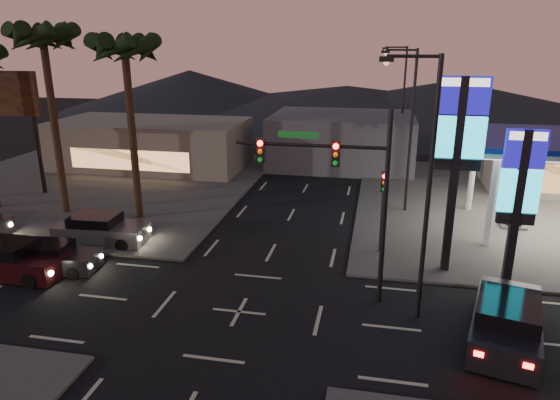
% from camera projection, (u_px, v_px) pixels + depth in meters
% --- Properties ---
extents(ground, '(140.00, 140.00, 0.00)m').
position_uv_depth(ground, '(239.00, 312.00, 20.05)').
color(ground, black).
rests_on(ground, ground).
extents(corner_lot_ne, '(24.00, 24.00, 0.12)m').
position_uv_depth(corner_lot_ne, '(547.00, 210.00, 31.99)').
color(corner_lot_ne, '#47443F').
rests_on(corner_lot_ne, ground).
extents(corner_lot_nw, '(24.00, 24.00, 0.12)m').
position_uv_depth(corner_lot_nw, '(94.00, 183.00, 37.97)').
color(corner_lot_nw, '#47443F').
rests_on(corner_lot_nw, ground).
extents(pylon_sign_tall, '(2.20, 0.35, 9.00)m').
position_uv_depth(pylon_sign_tall, '(458.00, 137.00, 21.66)').
color(pylon_sign_tall, black).
rests_on(pylon_sign_tall, ground).
extents(pylon_sign_short, '(1.60, 0.35, 7.00)m').
position_uv_depth(pylon_sign_short, '(520.00, 185.00, 20.78)').
color(pylon_sign_short, black).
rests_on(pylon_sign_short, ground).
extents(traffic_signal_mast, '(6.10, 0.39, 8.00)m').
position_uv_depth(traffic_signal_mast, '(342.00, 179.00, 19.62)').
color(traffic_signal_mast, black).
rests_on(traffic_signal_mast, ground).
extents(pedestal_signal, '(0.32, 0.39, 4.30)m').
position_uv_depth(pedestal_signal, '(383.00, 199.00, 24.66)').
color(pedestal_signal, black).
rests_on(pedestal_signal, ground).
extents(streetlight_near, '(2.14, 0.25, 10.00)m').
position_uv_depth(streetlight_near, '(424.00, 177.00, 17.98)').
color(streetlight_near, black).
rests_on(streetlight_near, ground).
extents(streetlight_mid, '(2.14, 0.25, 10.00)m').
position_uv_depth(streetlight_mid, '(408.00, 122.00, 30.12)').
color(streetlight_mid, black).
rests_on(streetlight_mid, ground).
extents(streetlight_far, '(2.14, 0.25, 10.00)m').
position_uv_depth(streetlight_far, '(401.00, 98.00, 43.20)').
color(streetlight_far, black).
rests_on(streetlight_far, ground).
extents(palm_a, '(4.41, 4.41, 10.86)m').
position_uv_depth(palm_a, '(126.00, 59.00, 27.74)').
color(palm_a, black).
rests_on(palm_a, ground).
extents(palm_b, '(4.41, 4.41, 11.46)m').
position_uv_depth(palm_b, '(44.00, 49.00, 28.51)').
color(palm_b, black).
rests_on(palm_b, ground).
extents(billboard, '(6.00, 0.30, 8.50)m').
position_uv_depth(billboard, '(0.00, 103.00, 34.10)').
color(billboard, black).
rests_on(billboard, ground).
extents(building_far_west, '(16.00, 8.00, 4.00)m').
position_uv_depth(building_far_west, '(151.00, 144.00, 42.61)').
color(building_far_west, '#726B5B').
rests_on(building_far_west, ground).
extents(building_far_mid, '(12.00, 9.00, 4.40)m').
position_uv_depth(building_far_mid, '(342.00, 140.00, 43.30)').
color(building_far_mid, '#4C4C51').
rests_on(building_far_mid, ground).
extents(hill_left, '(40.00, 40.00, 6.00)m').
position_uv_depth(hill_left, '(190.00, 89.00, 79.86)').
color(hill_left, black).
rests_on(hill_left, ground).
extents(hill_right, '(50.00, 50.00, 5.00)m').
position_uv_depth(hill_right, '(450.00, 98.00, 72.54)').
color(hill_right, black).
rests_on(hill_right, ground).
extents(hill_center, '(60.00, 60.00, 4.00)m').
position_uv_depth(hill_center, '(347.00, 99.00, 75.49)').
color(hill_center, black).
rests_on(hill_center, ground).
extents(car_lane_a_front, '(4.35, 2.11, 1.38)m').
position_uv_depth(car_lane_a_front, '(53.00, 258.00, 23.50)').
color(car_lane_a_front, black).
rests_on(car_lane_a_front, ground).
extents(car_lane_a_mid, '(5.07, 2.27, 1.63)m').
position_uv_depth(car_lane_a_mid, '(12.00, 260.00, 22.98)').
color(car_lane_a_mid, black).
rests_on(car_lane_a_mid, ground).
extents(car_lane_b_front, '(5.00, 2.31, 1.60)m').
position_uv_depth(car_lane_b_front, '(101.00, 230.00, 26.67)').
color(car_lane_b_front, '#4C4D4F').
rests_on(car_lane_b_front, ground).
extents(suv_station, '(3.44, 5.65, 1.76)m').
position_uv_depth(suv_station, '(506.00, 321.00, 17.85)').
color(suv_station, black).
rests_on(suv_station, ground).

